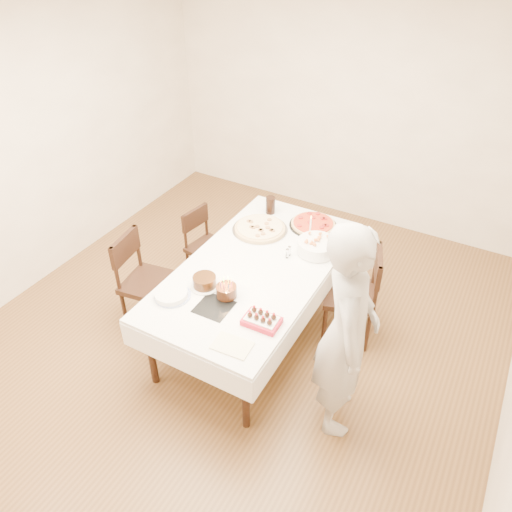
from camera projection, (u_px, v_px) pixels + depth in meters
The scene contains 23 objects.
floor at pixel (241, 332), 4.66m from camera, with size 5.00×5.00×0.00m, color brown.
wall_back at pixel (352, 108), 5.61m from camera, with size 4.50×0.04×2.70m, color #F0E2CA.
wall_left at pixel (35, 148), 4.73m from camera, with size 0.04×5.00×2.70m, color #F0E2CA.
ceiling at pixel (233, 18), 3.05m from camera, with size 5.00×5.00×0.00m, color white.
dining_table at pixel (256, 299), 4.46m from camera, with size 1.14×2.14×0.75m, color white.
chair_right_savory at pixel (349, 294), 4.37m from camera, with size 0.48×0.48×0.94m, color black, non-canonical shape.
chair_left_savory at pixel (209, 248), 5.04m from camera, with size 0.41×0.41×0.81m, color black, non-canonical shape.
chair_left_dessert at pixel (150, 283), 4.49m from camera, with size 0.48×0.48×0.94m, color black, non-canonical shape.
person at pixel (347, 333), 3.43m from camera, with size 0.64×0.42×1.76m, color #A8A39E.
pizza_white at pixel (260, 228), 4.67m from camera, with size 0.52×0.52×0.04m, color beige.
pizza_pepperoni at pixel (313, 224), 4.73m from camera, with size 0.45×0.45×0.04m, color red.
red_placemat at pixel (326, 244), 4.51m from camera, with size 0.26×0.26×0.01m, color #B21E1E.
pasta_bowl at pixel (317, 246), 4.37m from camera, with size 0.34×0.34×0.11m, color white.
taper_candle at pixel (310, 227), 4.49m from camera, with size 0.05×0.05×0.26m, color white.
shaker_pair at pixel (287, 253), 4.31m from camera, with size 0.08×0.08×0.09m, color white, non-canonical shape.
cola_glass at pixel (270, 205), 4.89m from camera, with size 0.09×0.09×0.17m, color black.
layer_cake at pixel (205, 282), 4.00m from camera, with size 0.24×0.24×0.10m, color #351E0D.
cake_board at pixel (214, 307), 3.83m from camera, with size 0.26×0.26×0.01m, color black.
birthday_cake at pixel (226, 288), 3.87m from camera, with size 0.16×0.16×0.16m, color #3C2210.
strawberry_box at pixel (262, 320), 3.66m from camera, with size 0.27×0.18×0.07m, color #A81324, non-canonical shape.
box_lid at pixel (232, 346), 3.50m from camera, with size 0.27×0.18×0.02m, color beige.
plate_stack at pixel (171, 294), 3.91m from camera, with size 0.26×0.26×0.05m, color white.
china_plate at pixel (173, 296), 3.93m from camera, with size 0.29×0.29×0.01m, color white.
Camera 1 is at (1.74, -2.83, 3.34)m, focal length 35.00 mm.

